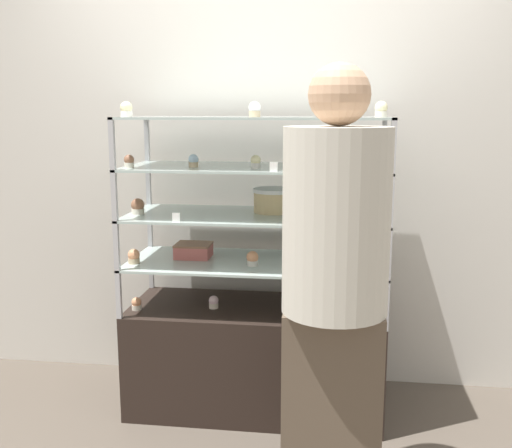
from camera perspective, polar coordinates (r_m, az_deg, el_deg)
name	(u,v)px	position (r m, az deg, el deg)	size (l,w,h in m)	color
ground_plane	(256,405)	(3.36, 0.00, -16.87)	(20.00, 20.00, 0.00)	brown
back_wall	(266,157)	(3.40, 0.94, 6.40)	(8.00, 0.05, 2.60)	silver
display_base	(256,357)	(3.24, 0.00, -12.53)	(1.31, 0.55, 0.55)	black
display_riser_lower	(256,264)	(3.08, 0.00, -3.81)	(1.31, 0.55, 0.24)	#B7B7BC
display_riser_middle	(256,217)	(3.02, 0.00, 0.66)	(1.31, 0.55, 0.24)	#B7B7BC
display_riser_upper	(256,169)	(2.99, 0.00, 5.26)	(1.31, 0.55, 0.24)	#B7B7BC
display_riser_top	(256,119)	(2.98, 0.00, 9.93)	(1.31, 0.55, 0.24)	#B7B7BC
layer_cake_centerpiece	(274,200)	(3.09, 1.72, 2.28)	(0.22, 0.22, 0.12)	#DBBC84
sheet_cake_frosted	(194,250)	(3.16, -5.97, -2.51)	(0.18, 0.16, 0.07)	#C66660
cupcake_0	(137,304)	(3.14, -11.31, -7.46)	(0.05, 0.05, 0.07)	beige
cupcake_1	(214,302)	(3.12, -4.05, -7.43)	(0.05, 0.05, 0.07)	beige
cupcake_2	(292,310)	(2.99, 3.46, -8.21)	(0.05, 0.05, 0.07)	white
cupcake_3	(375,312)	(3.03, 11.29, -8.18)	(0.05, 0.05, 0.07)	white
price_tag_0	(323,323)	(2.87, 6.38, -9.32)	(0.04, 0.00, 0.04)	white
cupcake_4	(134,257)	(3.09, -11.56, -3.05)	(0.06, 0.06, 0.07)	#CCB28C
cupcake_5	(252,259)	(2.98, -0.34, -3.33)	(0.06, 0.06, 0.07)	white
cupcake_6	(375,262)	(2.97, 11.29, -3.61)	(0.06, 0.06, 0.07)	#CCB28C
price_tag_1	(305,272)	(2.80, 4.65, -4.58)	(0.04, 0.00, 0.04)	white
cupcake_7	(138,207)	(3.09, -11.19, 1.63)	(0.07, 0.07, 0.08)	beige
cupcake_8	(374,213)	(2.90, 11.20, 1.03)	(0.07, 0.07, 0.08)	white
price_tag_2	(176,217)	(2.84, -7.62, 0.62)	(0.04, 0.00, 0.04)	white
cupcake_9	(129,161)	(2.98, -12.00, 5.85)	(0.05, 0.05, 0.06)	beige
cupcake_10	(193,161)	(2.96, -5.97, 5.99)	(0.05, 0.05, 0.06)	#CCB28C
cupcake_11	(256,162)	(2.90, -0.04, 5.94)	(0.05, 0.05, 0.06)	white
cupcake_12	(316,163)	(2.85, 5.73, 5.82)	(0.05, 0.05, 0.06)	beige
cupcake_13	(380,163)	(2.89, 11.69, 5.71)	(0.05, 0.05, 0.06)	white
price_tag_3	(274,167)	(2.72, 1.69, 5.45)	(0.04, 0.00, 0.04)	white
cupcake_14	(126,110)	(2.98, -12.25, 10.61)	(0.06, 0.06, 0.07)	white
cupcake_15	(254,110)	(2.93, -0.20, 10.85)	(0.06, 0.06, 0.07)	#CCB28C
cupcake_16	(381,109)	(2.85, 11.84, 10.63)	(0.06, 0.06, 0.07)	beige
price_tag_4	(346,112)	(2.70, 8.53, 10.47)	(0.04, 0.00, 0.04)	white
donut_glazed	(343,112)	(2.98, 8.27, 10.47)	(0.13, 0.13, 0.04)	#EFB2BC
customer_figure	(335,280)	(2.30, 7.51, -5.34)	(0.40, 0.40, 1.73)	brown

